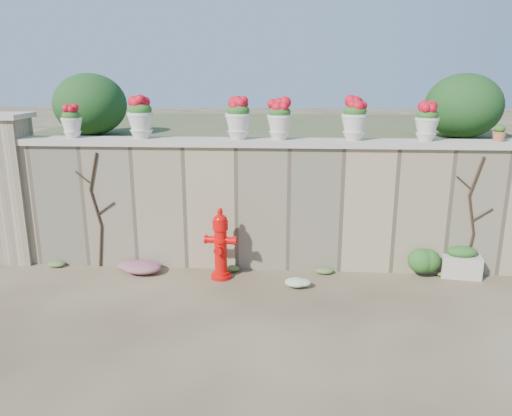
# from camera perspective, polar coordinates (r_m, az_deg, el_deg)

# --- Properties ---
(ground) EXTENTS (80.00, 80.00, 0.00)m
(ground) POSITION_cam_1_polar(r_m,az_deg,el_deg) (6.74, -0.03, -12.21)
(ground) COLOR #473623
(ground) RESTS_ON ground
(stone_wall) EXTENTS (8.00, 0.40, 2.00)m
(stone_wall) POSITION_cam_1_polar(r_m,az_deg,el_deg) (8.06, 0.81, 0.07)
(stone_wall) COLOR #9A8766
(stone_wall) RESTS_ON ground
(wall_cap) EXTENTS (8.10, 0.52, 0.10)m
(wall_cap) POSITION_cam_1_polar(r_m,az_deg,el_deg) (7.85, 0.84, 7.49)
(wall_cap) COLOR beige
(wall_cap) RESTS_ON stone_wall
(gate_pillar) EXTENTS (0.72, 0.72, 2.48)m
(gate_pillar) POSITION_cam_1_polar(r_m,az_deg,el_deg) (9.19, -26.01, 2.05)
(gate_pillar) COLOR #9A8766
(gate_pillar) RESTS_ON ground
(raised_fill) EXTENTS (9.00, 6.00, 2.00)m
(raised_fill) POSITION_cam_1_polar(r_m,az_deg,el_deg) (11.18, 1.66, 4.35)
(raised_fill) COLOR #384C23
(raised_fill) RESTS_ON ground
(back_shrub_left) EXTENTS (1.30, 1.30, 1.10)m
(back_shrub_left) POSITION_cam_1_polar(r_m,az_deg,el_deg) (9.68, -18.42, 11.17)
(back_shrub_left) COLOR #143814
(back_shrub_left) RESTS_ON raised_fill
(back_shrub_right) EXTENTS (1.30, 1.30, 1.10)m
(back_shrub_right) POSITION_cam_1_polar(r_m,az_deg,el_deg) (9.48, 22.65, 10.72)
(back_shrub_right) COLOR #143814
(back_shrub_right) RESTS_ON raised_fill
(vine_left) EXTENTS (0.60, 0.04, 1.91)m
(vine_left) POSITION_cam_1_polar(r_m,az_deg,el_deg) (8.42, -17.76, -0.07)
(vine_left) COLOR black
(vine_left) RESTS_ON ground
(vine_right) EXTENTS (0.60, 0.04, 1.91)m
(vine_right) POSITION_cam_1_polar(r_m,az_deg,el_deg) (8.34, 23.47, -0.76)
(vine_right) COLOR black
(vine_right) RESTS_ON ground
(fire_hydrant) EXTENTS (0.49, 0.34, 1.12)m
(fire_hydrant) POSITION_cam_1_polar(r_m,az_deg,el_deg) (7.69, -4.07, -4.09)
(fire_hydrant) COLOR red
(fire_hydrant) RESTS_ON ground
(planter_box) EXTENTS (0.64, 0.43, 0.50)m
(planter_box) POSITION_cam_1_polar(r_m,az_deg,el_deg) (8.49, 22.37, -5.77)
(planter_box) COLOR beige
(planter_box) RESTS_ON ground
(green_shrub) EXTENTS (0.65, 0.59, 0.62)m
(green_shrub) POSITION_cam_1_polar(r_m,az_deg,el_deg) (8.24, 18.96, -5.47)
(green_shrub) COLOR #1E5119
(green_shrub) RESTS_ON ground
(magenta_clump) EXTENTS (0.87, 0.58, 0.23)m
(magenta_clump) POSITION_cam_1_polar(r_m,az_deg,el_deg) (8.27, -13.28, -6.39)
(magenta_clump) COLOR #CC2886
(magenta_clump) RESTS_ON ground
(white_flowers) EXTENTS (0.51, 0.41, 0.18)m
(white_flowers) POSITION_cam_1_polar(r_m,az_deg,el_deg) (7.48, 5.33, -8.61)
(white_flowers) COLOR white
(white_flowers) RESTS_ON ground
(urn_pot_0) EXTENTS (0.33, 0.33, 0.51)m
(urn_pot_0) POSITION_cam_1_polar(r_m,az_deg,el_deg) (8.53, -20.33, 9.23)
(urn_pot_0) COLOR beige
(urn_pot_0) RESTS_ON wall_cap
(urn_pot_1) EXTENTS (0.42, 0.42, 0.65)m
(urn_pot_1) POSITION_cam_1_polar(r_m,az_deg,el_deg) (8.14, -13.04, 10.02)
(urn_pot_1) COLOR beige
(urn_pot_1) RESTS_ON wall_cap
(urn_pot_2) EXTENTS (0.41, 0.41, 0.64)m
(urn_pot_2) POSITION_cam_1_polar(r_m,az_deg,el_deg) (7.84, -2.04, 10.16)
(urn_pot_2) COLOR beige
(urn_pot_2) RESTS_ON wall_cap
(urn_pot_3) EXTENTS (0.39, 0.39, 0.61)m
(urn_pot_3) POSITION_cam_1_polar(r_m,az_deg,el_deg) (7.80, 2.72, 10.03)
(urn_pot_3) COLOR beige
(urn_pot_3) RESTS_ON wall_cap
(urn_pot_4) EXTENTS (0.41, 0.41, 0.64)m
(urn_pot_4) POSITION_cam_1_polar(r_m,az_deg,el_deg) (7.86, 11.20, 9.91)
(urn_pot_4) COLOR beige
(urn_pot_4) RESTS_ON wall_cap
(urn_pot_5) EXTENTS (0.36, 0.36, 0.56)m
(urn_pot_5) POSITION_cam_1_polar(r_m,az_deg,el_deg) (8.08, 18.95, 9.25)
(urn_pot_5) COLOR beige
(urn_pot_5) RESTS_ON wall_cap
(terracotta_pot) EXTENTS (0.20, 0.20, 0.24)m
(terracotta_pot) POSITION_cam_1_polar(r_m,az_deg,el_deg) (8.44, 26.04, 7.61)
(terracotta_pot) COLOR #B75F38
(terracotta_pot) RESTS_ON wall_cap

